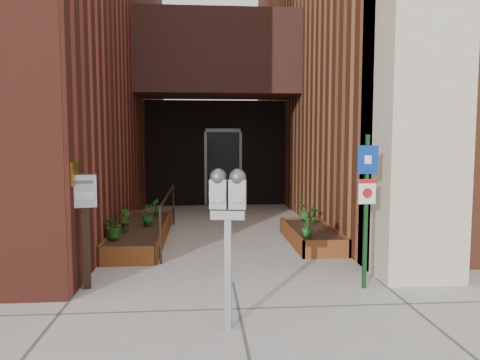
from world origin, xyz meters
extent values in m
plane|color=#9E9991|center=(0.00, 0.00, 0.00)|extent=(80.00, 80.00, 0.00)
cube|color=brown|center=(6.00, 7.15, 5.00)|extent=(8.00, 13.70, 10.00)
cube|color=tan|center=(2.55, 0.20, 2.20)|extent=(1.10, 1.20, 4.40)
cube|color=black|center=(0.00, 6.00, 4.00)|extent=(4.20, 2.00, 2.00)
cube|color=black|center=(0.00, 7.40, 1.50)|extent=(4.00, 0.30, 3.00)
cube|color=black|center=(0.20, 7.22, 1.05)|extent=(0.90, 0.06, 2.10)
cube|color=#B79338|center=(-1.99, -0.20, 1.50)|extent=(0.04, 0.30, 0.30)
cube|color=brown|center=(-1.55, 0.92, 0.15)|extent=(0.90, 0.04, 0.30)
cube|color=brown|center=(-1.55, 4.48, 0.15)|extent=(0.90, 0.04, 0.30)
cube|color=brown|center=(-1.98, 2.70, 0.15)|extent=(0.04, 3.60, 0.30)
cube|color=brown|center=(-1.12, 2.70, 0.15)|extent=(0.04, 3.60, 0.30)
cube|color=black|center=(-1.55, 2.70, 0.13)|extent=(0.82, 3.52, 0.26)
cube|color=brown|center=(1.60, 1.12, 0.15)|extent=(0.80, 0.04, 0.30)
cube|color=brown|center=(1.60, 3.28, 0.15)|extent=(0.80, 0.04, 0.30)
cube|color=brown|center=(1.22, 2.20, 0.15)|extent=(0.04, 2.20, 0.30)
cube|color=brown|center=(1.98, 2.20, 0.15)|extent=(0.04, 2.20, 0.30)
cube|color=black|center=(1.60, 2.20, 0.13)|extent=(0.72, 2.12, 0.26)
cylinder|color=black|center=(-1.05, 1.00, 0.45)|extent=(0.04, 0.04, 0.90)
cylinder|color=black|center=(-1.05, 4.30, 0.45)|extent=(0.04, 0.04, 0.90)
cylinder|color=black|center=(-1.05, 2.65, 0.88)|extent=(0.04, 3.30, 0.04)
cube|color=#969598|center=(-0.15, -1.53, 0.57)|extent=(0.08, 0.08, 1.14)
cube|color=#969598|center=(-0.15, -1.53, 1.18)|extent=(0.36, 0.19, 0.09)
cube|color=#969598|center=(-0.24, -1.51, 1.39)|extent=(0.19, 0.14, 0.30)
sphere|color=#59595B|center=(-0.24, -1.51, 1.56)|extent=(0.17, 0.17, 0.17)
cube|color=white|center=(-0.25, -1.57, 1.41)|extent=(0.10, 0.02, 0.06)
cube|color=#B21414|center=(-0.25, -1.57, 1.32)|extent=(0.10, 0.02, 0.03)
cube|color=#969598|center=(-0.05, -1.54, 1.39)|extent=(0.19, 0.14, 0.30)
sphere|color=#59595B|center=(-0.05, -1.54, 1.56)|extent=(0.17, 0.17, 0.17)
cube|color=white|center=(-0.06, -1.60, 1.41)|extent=(0.10, 0.02, 0.06)
cube|color=#B21414|center=(-0.06, -1.60, 1.32)|extent=(0.10, 0.02, 0.03)
cube|color=#133618|center=(1.69, -0.38, 0.99)|extent=(0.05, 0.05, 1.99)
cube|color=navy|center=(1.69, -0.41, 1.67)|extent=(0.27, 0.03, 0.36)
cube|color=white|center=(1.69, -0.41, 1.67)|extent=(0.09, 0.01, 0.11)
cube|color=white|center=(1.69, -0.41, 1.27)|extent=(0.23, 0.03, 0.32)
cube|color=#B21414|center=(1.69, -0.41, 1.40)|extent=(0.23, 0.02, 0.05)
cylinder|color=#B21414|center=(1.69, -0.42, 1.25)|extent=(0.13, 0.01, 0.13)
cube|color=black|center=(-1.90, -0.09, 0.54)|extent=(0.12, 0.12, 1.08)
cube|color=#ADADAF|center=(-1.90, -0.09, 1.28)|extent=(0.33, 0.27, 0.41)
cube|color=#59595B|center=(-1.88, -0.20, 1.39)|extent=(0.21, 0.06, 0.04)
cube|color=white|center=(-1.88, -0.20, 1.23)|extent=(0.23, 0.06, 0.10)
imported|color=#1F5418|center=(-1.85, 1.57, 0.51)|extent=(0.50, 0.50, 0.41)
imported|color=#215418|center=(-1.79, 2.22, 0.49)|extent=(0.29, 0.29, 0.38)
imported|color=#175118|center=(-1.44, 2.75, 0.50)|extent=(0.31, 0.31, 0.40)
imported|color=#1A5B1F|center=(-1.39, 3.79, 0.48)|extent=(0.26, 0.26, 0.35)
imported|color=#1C6221|center=(1.35, 1.45, 0.47)|extent=(0.24, 0.24, 0.33)
imported|color=#175018|center=(1.76, 2.69, 0.46)|extent=(0.23, 0.23, 0.32)
imported|color=#2B631C|center=(1.68, 3.10, 0.48)|extent=(0.40, 0.40, 0.36)
camera|label=1|loc=(-0.40, -6.15, 1.96)|focal=35.00mm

